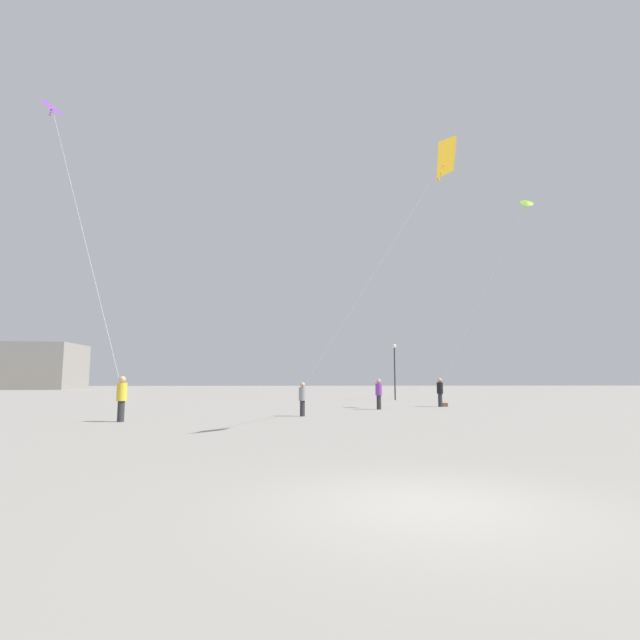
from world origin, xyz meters
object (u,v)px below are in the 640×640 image
at_px(person_in_black, 440,391).
at_px(handbag_beside_flyer, 445,405).
at_px(kite_amber_delta, 442,162).
at_px(kite_lime_diamond, 525,207).
at_px(building_left_hall, 6,366).
at_px(person_in_yellow, 122,397).
at_px(person_in_purple, 379,393).
at_px(person_in_grey, 302,398).
at_px(kite_violet_delta, 54,115).
at_px(lamppost_east, 395,362).

distance_m(person_in_black, handbag_beside_flyer, 0.96).
height_order(kite_amber_delta, handbag_beside_flyer, kite_amber_delta).
relative_size(person_in_black, kite_lime_diamond, 0.16).
xyz_separation_m(kite_lime_diamond, building_left_hall, (-67.66, 69.19, -8.05)).
relative_size(person_in_yellow, handbag_beside_flyer, 5.84).
bearing_deg(handbag_beside_flyer, kite_amber_delta, -107.37).
xyz_separation_m(person_in_purple, building_left_hall, (-58.45, 68.71, 3.33)).
relative_size(building_left_hall, handbag_beside_flyer, 82.02).
relative_size(person_in_black, person_in_yellow, 0.98).
distance_m(person_in_purple, kite_amber_delta, 15.67).
bearing_deg(person_in_grey, person_in_black, -140.49).
bearing_deg(kite_amber_delta, kite_lime_diamond, 54.02).
bearing_deg(kite_violet_delta, person_in_purple, 13.05).
relative_size(person_in_yellow, kite_amber_delta, 0.20).
distance_m(person_in_black, building_left_hall, 91.32).
bearing_deg(person_in_black, person_in_purple, -100.99).
height_order(person_in_purple, kite_violet_delta, kite_violet_delta).
height_order(person_in_purple, building_left_hall, building_left_hall).
height_order(person_in_black, kite_violet_delta, kite_violet_delta).
relative_size(person_in_purple, kite_violet_delta, 0.12).
bearing_deg(lamppost_east, handbag_beside_flyer, -85.45).
bearing_deg(kite_lime_diamond, kite_violet_delta, -172.35).
bearing_deg(person_in_yellow, person_in_purple, -36.41).
relative_size(person_in_purple, kite_amber_delta, 0.19).
bearing_deg(person_in_yellow, building_left_hall, 51.72).
height_order(person_in_purple, handbag_beside_flyer, person_in_purple).
bearing_deg(lamppost_east, kite_amber_delta, -98.79).
relative_size(person_in_purple, kite_lime_diamond, 0.15).
xyz_separation_m(kite_amber_delta, building_left_hall, (-58.23, 82.17, -4.71)).
xyz_separation_m(kite_lime_diamond, lamppost_east, (-5.23, 14.13, -9.08)).
relative_size(person_in_yellow, kite_lime_diamond, 0.16).
distance_m(person_in_black, kite_lime_diamond, 12.67).
bearing_deg(building_left_hall, person_in_yellow, -58.89).
distance_m(person_in_purple, lamppost_east, 14.40).
bearing_deg(handbag_beside_flyer, person_in_yellow, -148.00).
height_order(kite_violet_delta, lamppost_east, kite_violet_delta).
distance_m(person_in_grey, handbag_beside_flyer, 12.43).
relative_size(person_in_black, kite_amber_delta, 0.20).
height_order(kite_lime_diamond, building_left_hall, kite_lime_diamond).
height_order(person_in_yellow, kite_lime_diamond, kite_lime_diamond).
xyz_separation_m(person_in_black, kite_amber_delta, (-4.71, -16.08, 8.01)).
relative_size(kite_lime_diamond, kite_violet_delta, 0.78).
xyz_separation_m(person_in_black, lamppost_east, (-0.52, 11.03, 2.26)).
distance_m(kite_violet_delta, lamppost_east, 30.36).
distance_m(kite_lime_diamond, lamppost_east, 17.59).
bearing_deg(kite_amber_delta, person_in_black, 73.67).
bearing_deg(building_left_hall, kite_amber_delta, -54.68).
distance_m(kite_lime_diamond, building_left_hall, 97.10).
xyz_separation_m(kite_lime_diamond, handbag_beside_flyer, (-4.37, 3.20, -12.23)).
bearing_deg(person_in_black, lamppost_east, 141.35).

